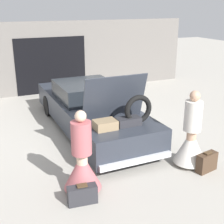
% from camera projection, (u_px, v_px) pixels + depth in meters
% --- Properties ---
extents(ground_plane, '(40.00, 40.00, 0.00)m').
position_uv_depth(ground_plane, '(91.00, 129.00, 8.99)').
color(ground_plane, '#ADA89E').
extents(garage_wall_back, '(12.00, 0.14, 2.80)m').
position_uv_depth(garage_wall_back, '(51.00, 58.00, 12.32)').
color(garage_wall_back, slate).
rests_on(garage_wall_back, ground_plane).
extents(car, '(1.83, 5.44, 1.92)m').
position_uv_depth(car, '(90.00, 109.00, 8.80)').
color(car, '#2D333D').
rests_on(car, ground_plane).
extents(person_left, '(0.72, 0.72, 1.64)m').
position_uv_depth(person_left, '(82.00, 164.00, 5.84)').
color(person_left, beige).
rests_on(person_left, ground_plane).
extents(person_right, '(0.72, 0.72, 1.72)m').
position_uv_depth(person_right, '(191.00, 140.00, 6.80)').
color(person_right, tan).
rests_on(person_right, ground_plane).
extents(suitcase_beside_left_person, '(0.55, 0.26, 0.38)m').
position_uv_depth(suitcase_beside_left_person, '(82.00, 195.00, 5.59)').
color(suitcase_beside_left_person, '#2D2D33').
rests_on(suitcase_beside_left_person, ground_plane).
extents(suitcase_beside_right_person, '(0.52, 0.28, 0.45)m').
position_uv_depth(suitcase_beside_right_person, '(207.00, 162.00, 6.67)').
color(suitcase_beside_right_person, '#473323').
rests_on(suitcase_beside_right_person, ground_plane).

